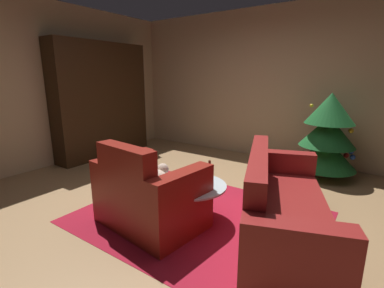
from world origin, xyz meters
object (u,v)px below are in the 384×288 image
(bookshelf_unit, at_px, (108,102))
(decorated_tree, at_px, (328,135))
(coffee_table, at_px, (192,188))
(couch_red, at_px, (281,210))
(bottle_on_table, at_px, (209,177))
(armchair_red, at_px, (149,196))
(book_stack_on_table, at_px, (187,180))

(bookshelf_unit, xyz_separation_m, decorated_tree, (3.80, 0.99, -0.37))
(coffee_table, bearing_deg, decorated_tree, 67.81)
(couch_red, xyz_separation_m, bottle_on_table, (-0.70, -0.18, 0.24))
(bookshelf_unit, relative_size, coffee_table, 2.87)
(couch_red, bearing_deg, armchair_red, -155.87)
(decorated_tree, bearing_deg, bottle_on_table, -107.88)
(bookshelf_unit, distance_m, book_stack_on_table, 3.20)
(coffee_table, relative_size, book_stack_on_table, 3.29)
(book_stack_on_table, height_order, decorated_tree, decorated_tree)
(book_stack_on_table, xyz_separation_m, decorated_tree, (0.94, 2.33, 0.19))
(bookshelf_unit, xyz_separation_m, coffee_table, (2.87, -1.28, -0.67))
(armchair_red, relative_size, coffee_table, 1.53)
(bookshelf_unit, distance_m, coffee_table, 3.21)
(book_stack_on_table, bearing_deg, bookshelf_unit, 154.82)
(armchair_red, bearing_deg, bookshelf_unit, 147.78)
(book_stack_on_table, height_order, bottle_on_table, bottle_on_table)
(bookshelf_unit, relative_size, book_stack_on_table, 9.46)
(bottle_on_table, bearing_deg, couch_red, 14.27)
(bookshelf_unit, bearing_deg, armchair_red, -32.22)
(coffee_table, bearing_deg, bottle_on_table, 7.82)
(bookshelf_unit, bearing_deg, couch_red, -15.85)
(couch_red, height_order, coffee_table, couch_red)
(bottle_on_table, bearing_deg, armchair_red, -144.56)
(armchair_red, xyz_separation_m, couch_red, (1.21, 0.54, -0.03))
(decorated_tree, bearing_deg, armchair_red, -115.37)
(coffee_table, bearing_deg, couch_red, 12.85)
(bookshelf_unit, bearing_deg, book_stack_on_table, -25.18)
(couch_red, relative_size, book_stack_on_table, 9.12)
(book_stack_on_table, xyz_separation_m, bottle_on_table, (0.22, 0.09, 0.04))
(coffee_table, relative_size, decorated_tree, 0.57)
(couch_red, distance_m, coffee_table, 0.93)
(book_stack_on_table, bearing_deg, couch_red, 16.32)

